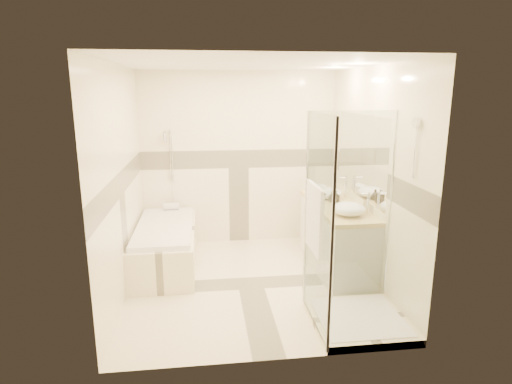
{
  "coord_description": "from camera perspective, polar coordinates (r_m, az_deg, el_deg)",
  "views": [
    {
      "loc": [
        -0.51,
        -4.65,
        2.23
      ],
      "look_at": [
        0.1,
        0.25,
        1.05
      ],
      "focal_mm": 30.0,
      "sensor_mm": 36.0,
      "label": 1
    }
  ],
  "objects": [
    {
      "name": "vessel_sink_near",
      "position": [
        5.67,
        9.67,
        -0.12
      ],
      "size": [
        0.35,
        0.35,
        0.14
      ],
      "primitive_type": "ellipsoid",
      "color": "white",
      "rests_on": "vanity"
    },
    {
      "name": "amenity_bottle_a",
      "position": [
        5.36,
        10.66,
        -0.76
      ],
      "size": [
        0.1,
        0.1,
        0.17
      ],
      "primitive_type": "imported",
      "rotation": [
        0.0,
        0.0,
        -0.32
      ],
      "color": "black",
      "rests_on": "vanity"
    },
    {
      "name": "faucet_near",
      "position": [
        5.71,
        11.78,
        0.87
      ],
      "size": [
        0.12,
        0.03,
        0.29
      ],
      "color": "silver",
      "rests_on": "vanity"
    },
    {
      "name": "vanity",
      "position": [
        5.52,
        10.61,
        -5.88
      ],
      "size": [
        0.58,
        1.62,
        0.85
      ],
      "color": "white",
      "rests_on": "ground"
    },
    {
      "name": "shower_enclosure",
      "position": [
        4.28,
        12.04,
        -10.63
      ],
      "size": [
        0.96,
        0.93,
        2.04
      ],
      "color": "#FBF0C9",
      "rests_on": "ground"
    },
    {
      "name": "room",
      "position": [
        4.8,
        -0.18,
        1.75
      ],
      "size": [
        2.82,
        3.02,
        2.52
      ],
      "color": "#F6EBC4",
      "rests_on": "ground"
    },
    {
      "name": "vessel_sink_far",
      "position": [
        4.94,
        12.28,
        -2.2
      ],
      "size": [
        0.38,
        0.38,
        0.15
      ],
      "primitive_type": "ellipsoid",
      "color": "white",
      "rests_on": "vanity"
    },
    {
      "name": "amenity_bottle_b",
      "position": [
        5.51,
        10.16,
        -0.53
      ],
      "size": [
        0.14,
        0.14,
        0.14
      ],
      "primitive_type": "imported",
      "rotation": [
        0.0,
        0.0,
        -0.32
      ],
      "color": "black",
      "rests_on": "vanity"
    },
    {
      "name": "faucet_far",
      "position": [
        5.0,
        14.66,
        -1.27
      ],
      "size": [
        0.11,
        0.03,
        0.26
      ],
      "color": "silver",
      "rests_on": "vanity"
    },
    {
      "name": "rolled_towel",
      "position": [
        6.24,
        -11.22,
        -1.9
      ],
      "size": [
        0.22,
        0.1,
        0.1
      ],
      "primitive_type": "cylinder",
      "rotation": [
        0.0,
        1.57,
        0.0
      ],
      "color": "white",
      "rests_on": "bathtub"
    },
    {
      "name": "folded_towels",
      "position": [
        6.05,
        8.57,
        0.46
      ],
      "size": [
        0.16,
        0.25,
        0.08
      ],
      "primitive_type": "cube",
      "rotation": [
        0.0,
        0.0,
        -0.09
      ],
      "color": "white",
      "rests_on": "vanity"
    },
    {
      "name": "bathtub",
      "position": [
        5.66,
        -11.96,
        -6.72
      ],
      "size": [
        0.75,
        1.7,
        0.56
      ],
      "color": "#FBF0C9",
      "rests_on": "ground"
    }
  ]
}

